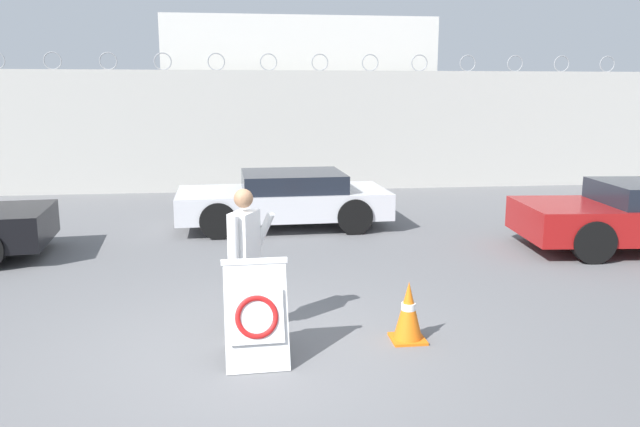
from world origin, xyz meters
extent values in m
plane|color=slate|center=(0.00, 0.00, 0.00)|extent=(90.00, 90.00, 0.00)
cube|color=beige|center=(0.00, 11.15, 1.65)|extent=(36.00, 0.30, 3.30)
torus|color=gray|center=(-4.93, 11.15, 3.52)|extent=(0.47, 0.03, 0.47)
torus|color=gray|center=(-3.52, 11.15, 3.52)|extent=(0.47, 0.03, 0.47)
torus|color=gray|center=(-2.11, 11.15, 3.52)|extent=(0.47, 0.03, 0.47)
torus|color=gray|center=(-0.70, 11.15, 3.52)|extent=(0.47, 0.03, 0.47)
torus|color=gray|center=(0.70, 11.15, 3.52)|extent=(0.47, 0.03, 0.47)
torus|color=gray|center=(2.11, 11.15, 3.52)|extent=(0.47, 0.03, 0.47)
torus|color=gray|center=(3.52, 11.15, 3.52)|extent=(0.47, 0.03, 0.47)
torus|color=gray|center=(4.93, 11.15, 3.52)|extent=(0.47, 0.03, 0.47)
torus|color=gray|center=(6.34, 11.15, 3.52)|extent=(0.47, 0.03, 0.47)
torus|color=gray|center=(7.74, 11.15, 3.52)|extent=(0.47, 0.03, 0.47)
torus|color=gray|center=(9.15, 11.15, 3.52)|extent=(0.47, 0.03, 0.47)
torus|color=gray|center=(10.56, 11.15, 3.52)|extent=(0.47, 0.03, 0.47)
cube|color=silver|center=(1.74, 16.22, 2.45)|extent=(8.10, 8.00, 4.91)
cube|color=white|center=(0.04, -0.40, 0.50)|extent=(0.65, 0.45, 1.02)
cube|color=white|center=(0.02, -0.01, 0.50)|extent=(0.65, 0.45, 1.02)
cube|color=white|center=(0.03, -0.21, 1.03)|extent=(0.67, 0.09, 0.05)
cube|color=white|center=(0.04, -0.44, 0.52)|extent=(0.54, 0.24, 0.51)
torus|color=red|center=(0.04, -0.45, 0.52)|extent=(0.44, 0.22, 0.42)
cylinder|color=#514C42|center=(-0.10, 0.43, 0.40)|extent=(0.15, 0.15, 0.79)
cylinder|color=#514C42|center=(-0.03, 0.59, 0.40)|extent=(0.15, 0.15, 0.79)
cube|color=silver|center=(-0.07, 0.51, 1.10)|extent=(0.37, 0.47, 0.61)
sphere|color=#936B4C|center=(-0.07, 0.51, 1.55)|extent=(0.21, 0.21, 0.21)
cylinder|color=silver|center=(-0.17, 0.28, 1.11)|extent=(0.09, 0.09, 0.58)
cylinder|color=silver|center=(0.13, 0.70, 1.09)|extent=(0.33, 0.22, 0.56)
cube|color=orange|center=(1.71, 0.03, 0.01)|extent=(0.37, 0.37, 0.03)
cone|color=orange|center=(1.71, 0.03, 0.35)|extent=(0.32, 0.32, 0.64)
cylinder|color=white|center=(1.71, 0.03, 0.38)|extent=(0.16, 0.16, 0.09)
cylinder|color=black|center=(-4.23, 5.19, 0.33)|extent=(0.69, 0.26, 0.67)
cylinder|color=black|center=(-0.54, 5.24, 0.35)|extent=(0.70, 0.22, 0.69)
cylinder|color=black|center=(-0.60, 7.07, 0.35)|extent=(0.70, 0.22, 0.69)
cylinder|color=black|center=(2.06, 5.33, 0.35)|extent=(0.70, 0.22, 0.69)
cylinder|color=black|center=(2.00, 7.15, 0.35)|extent=(0.70, 0.22, 0.69)
cube|color=silver|center=(0.73, 6.20, 0.50)|extent=(4.27, 2.08, 0.52)
cube|color=black|center=(0.94, 6.20, 0.94)|extent=(2.07, 1.82, 0.36)
cylinder|color=black|center=(5.49, 2.77, 0.35)|extent=(0.71, 0.26, 0.70)
cylinder|color=black|center=(5.64, 4.49, 0.35)|extent=(0.71, 0.26, 0.70)
camera|label=1|loc=(-0.07, -6.31, 2.69)|focal=35.00mm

